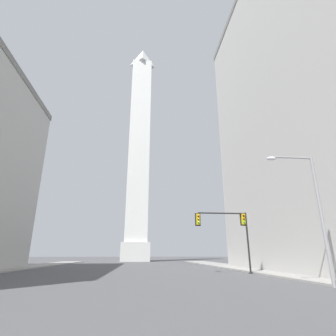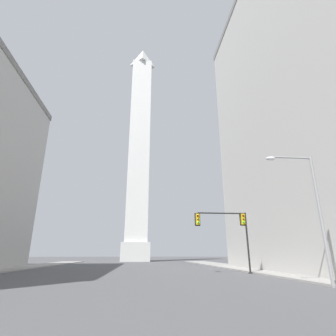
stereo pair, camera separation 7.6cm
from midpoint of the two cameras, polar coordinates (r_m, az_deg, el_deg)
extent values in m
cube|color=gray|center=(30.49, 22.90, -20.26)|extent=(5.00, 87.90, 0.15)
cube|color=silver|center=(74.00, -7.04, -17.67)|extent=(7.59, 7.59, 4.82)
cube|color=silver|center=(80.51, -6.19, 5.09)|extent=(6.07, 6.07, 57.53)
pyramid|color=silver|center=(97.72, -5.50, 22.66)|extent=(6.07, 6.07, 6.68)
cylinder|color=black|center=(29.39, 17.02, -15.16)|extent=(0.18, 0.18, 6.09)
cylinder|color=#262626|center=(29.42, 17.59, -20.98)|extent=(0.40, 0.40, 0.10)
cube|color=yellow|center=(29.47, 16.06, -10.66)|extent=(0.35, 0.35, 1.10)
cube|color=black|center=(29.63, 15.95, -10.71)|extent=(0.58, 0.05, 1.32)
sphere|color=#410907|center=(29.33, 16.13, -9.95)|extent=(0.22, 0.22, 0.22)
sphere|color=#483506|center=(29.29, 16.19, -10.61)|extent=(0.22, 0.22, 0.22)
sphere|color=green|center=(29.25, 16.25, -11.27)|extent=(0.22, 0.22, 0.22)
cylinder|color=black|center=(28.79, 11.63, -9.62)|extent=(5.18, 0.14, 0.14)
sphere|color=black|center=(29.65, 16.49, -9.49)|extent=(0.18, 0.18, 0.18)
cube|color=yellow|center=(28.05, 6.56, -11.03)|extent=(0.35, 0.35, 1.10)
cube|color=black|center=(28.22, 6.49, -11.08)|extent=(0.58, 0.05, 1.32)
sphere|color=#410907|center=(27.91, 6.60, -10.29)|extent=(0.22, 0.22, 0.22)
sphere|color=#483506|center=(27.86, 6.63, -10.98)|extent=(0.22, 0.22, 0.22)
sphere|color=green|center=(27.82, 6.65, -11.68)|extent=(0.22, 0.22, 0.22)
cylinder|color=gray|center=(19.37, 30.43, -9.17)|extent=(0.20, 0.20, 8.18)
cylinder|color=gray|center=(19.45, 25.21, 2.06)|extent=(2.83, 0.12, 0.12)
sphere|color=gray|center=(20.21, 28.66, 1.86)|extent=(0.20, 0.20, 0.20)
ellipsoid|color=silver|center=(18.74, 21.53, 1.92)|extent=(0.64, 0.36, 0.26)
camera|label=1|loc=(0.04, -89.97, -0.01)|focal=28.00mm
camera|label=2|loc=(0.04, 90.03, 0.01)|focal=28.00mm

